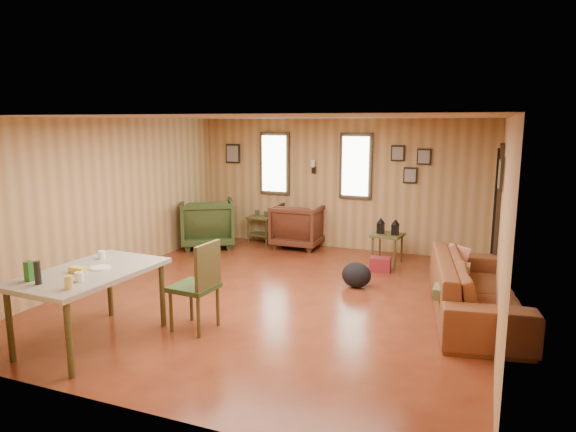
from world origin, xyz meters
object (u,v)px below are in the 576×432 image
sofa (477,279)px  recliner_green (207,221)px  side_table (388,233)px  dining_table (89,278)px  end_table (262,224)px  recliner_brown (299,224)px

sofa → recliner_green: 5.23m
side_table → dining_table: bearing=-118.3°
recliner_green → side_table: (3.40, 0.09, 0.02)m
sofa → side_table: bearing=27.1°
side_table → end_table: bearing=166.4°
sofa → dining_table: size_ratio=1.52×
end_table → dining_table: size_ratio=0.39×
recliner_green → side_table: bearing=150.0°
sofa → end_table: size_ratio=3.89×
recliner_green → end_table: recliner_green is taller
sofa → end_table: bearing=47.9°
side_table → dining_table: 4.92m
end_table → side_table: side_table is taller
side_table → dining_table: size_ratio=0.48×
recliner_brown → dining_table: 4.87m
recliner_green → side_table: size_ratio=1.30×
recliner_brown → recliner_green: recliner_green is taller
side_table → dining_table: (-2.33, -4.33, 0.21)m
sofa → side_table: 2.48m
recliner_green → dining_table: size_ratio=0.62×
sofa → end_table: 4.84m
sofa → recliner_brown: (-3.24, 2.50, -0.02)m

